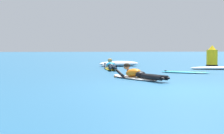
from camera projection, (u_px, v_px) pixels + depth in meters
ground_plane at (118, 66)px, 17.57m from camera, size 120.00×120.00×0.00m
surfer_near at (137, 75)px, 10.16m from camera, size 1.52×2.54×0.54m
surfer_far at (111, 66)px, 14.77m from camera, size 0.63×2.76×0.54m
drifting_surfboard at (184, 72)px, 12.67m from camera, size 1.90×1.40×0.16m
whitewater_front at (219, 68)px, 14.64m from camera, size 2.69×0.92×0.15m
whitewater_mid_left at (119, 64)px, 17.24m from camera, size 2.39×1.44×0.29m
channel_marker_buoy at (212, 58)px, 16.60m from camera, size 0.59×0.59×1.14m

